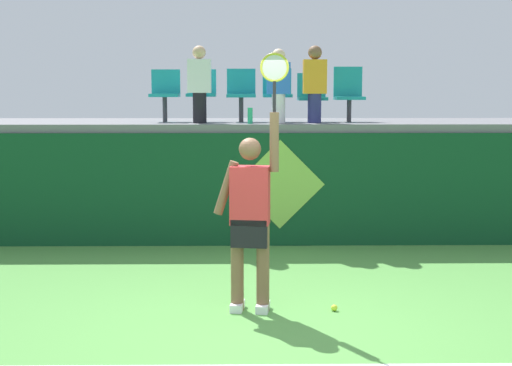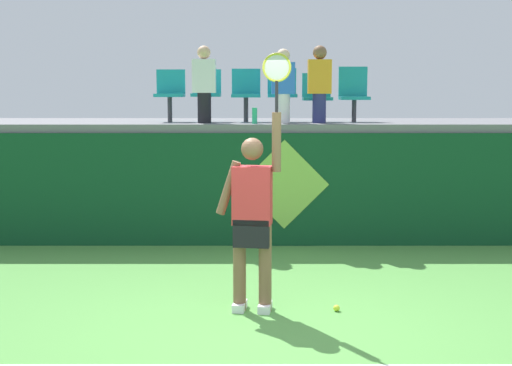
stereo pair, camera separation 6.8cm
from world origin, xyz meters
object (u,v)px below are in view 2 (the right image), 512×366
stadium_chair_3 (279,91)px  spectator_2 (280,84)px  water_bottle (252,116)px  spectator_1 (317,82)px  tennis_player (250,214)px  stadium_chair_5 (351,92)px  tennis_ball (334,308)px  spectator_0 (201,83)px  stadium_chair_2 (243,92)px  stadium_chair_1 (203,91)px  stadium_chair_4 (314,95)px  stadium_chair_0 (167,92)px

stadium_chair_3 → spectator_2: size_ratio=0.75×
water_bottle → spectator_2: spectator_2 is taller
spectator_1 → spectator_2: (-0.53, -0.02, -0.03)m
tennis_player → spectator_2: (0.43, 3.57, 1.31)m
stadium_chair_5 → spectator_2: bearing=-157.8°
tennis_ball → stadium_chair_3: 4.60m
spectator_0 → spectator_2: bearing=1.1°
stadium_chair_2 → stadium_chair_3: 0.55m
tennis_ball → stadium_chair_1: stadium_chair_1 is taller
stadium_chair_3 → stadium_chair_2: bearing=-179.9°
tennis_player → spectator_1: 3.96m
tennis_ball → stadium_chair_4: size_ratio=0.09×
tennis_player → stadium_chair_2: 4.19m
spectator_2 → water_bottle: bearing=-148.5°
spectator_0 → spectator_1: size_ratio=1.00×
stadium_chair_3 → spectator_2: bearing=-90.0°
stadium_chair_0 → stadium_chair_4: size_ratio=1.07×
tennis_ball → stadium_chair_5: bearing=80.4°
stadium_chair_1 → stadium_chair_2: size_ratio=0.99×
stadium_chair_3 → stadium_chair_4: size_ratio=1.10×
stadium_chair_5 → stadium_chair_2: bearing=-179.7°
tennis_ball → stadium_chair_0: 5.05m
stadium_chair_0 → spectator_2: spectator_2 is taller
stadium_chair_1 → spectator_0: bearing=-90.0°
water_bottle → stadium_chair_1: 1.07m
stadium_chair_3 → stadium_chair_4: bearing=-0.2°
tennis_player → spectator_2: 3.83m
water_bottle → tennis_player: bearing=-90.2°
stadium_chair_4 → spectator_2: (-0.53, -0.44, 0.15)m
water_bottle → stadium_chair_4: stadium_chair_4 is taller
tennis_player → spectator_0: (-0.73, 3.55, 1.34)m
stadium_chair_4 → stadium_chair_5: stadium_chair_5 is taller
stadium_chair_1 → stadium_chair_4: (1.69, 0.00, -0.05)m
water_bottle → spectator_2: size_ratio=0.21×
water_bottle → spectator_1: (0.95, 0.28, 0.48)m
water_bottle → stadium_chair_1: bearing=136.9°
stadium_chair_1 → spectator_2: bearing=-20.6°
stadium_chair_4 → spectator_1: size_ratio=0.66×
tennis_player → stadium_chair_2: bearing=91.7°
stadium_chair_2 → stadium_chair_5: stadium_chair_5 is taller
stadium_chair_1 → stadium_chair_3: bearing=0.2°
stadium_chair_1 → stadium_chair_0: bearing=180.0°
tennis_ball → stadium_chair_0: (-2.12, 4.04, 2.16)m
stadium_chair_2 → stadium_chair_5: bearing=0.3°
stadium_chair_1 → spectator_2: spectator_2 is taller
stadium_chair_3 → stadium_chair_5: bearing=0.4°
spectator_2 → tennis_player: bearing=-96.9°
stadium_chair_5 → spectator_2: spectator_2 is taller
stadium_chair_0 → stadium_chair_1: 0.55m
stadium_chair_2 → water_bottle: bearing=-79.2°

